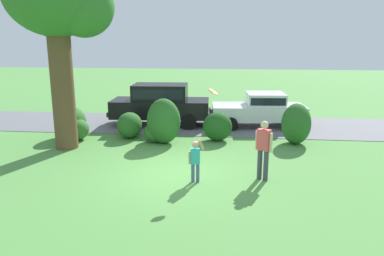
# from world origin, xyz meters

# --- Properties ---
(ground_plane) EXTENTS (80.00, 80.00, 0.00)m
(ground_plane) POSITION_xyz_m (0.00, 0.00, 0.00)
(ground_plane) COLOR #518E42
(driveway_strip) EXTENTS (28.00, 4.40, 0.02)m
(driveway_strip) POSITION_xyz_m (0.00, 6.68, 0.01)
(driveway_strip) COLOR slate
(driveway_strip) RESTS_ON ground
(oak_tree_large) EXTENTS (3.78, 3.66, 7.00)m
(oak_tree_large) POSITION_xyz_m (-4.42, 2.49, 5.20)
(oak_tree_large) COLOR brown
(oak_tree_large) RESTS_ON ground
(shrub_near_tree) EXTENTS (1.47, 1.49, 1.31)m
(shrub_near_tree) POSITION_xyz_m (-4.85, 3.69, 0.60)
(shrub_near_tree) COLOR #33702B
(shrub_near_tree) RESTS_ON ground
(shrub_centre_left) EXTENTS (1.02, 1.20, 1.05)m
(shrub_centre_left) POSITION_xyz_m (-2.55, 4.04, 0.52)
(shrub_centre_left) COLOR #286023
(shrub_centre_left) RESTS_ON ground
(shrub_centre) EXTENTS (1.47, 1.10, 1.76)m
(shrub_centre) POSITION_xyz_m (-1.07, 3.37, 0.79)
(shrub_centre) COLOR #286023
(shrub_centre) RESTS_ON ground
(shrub_centre_right) EXTENTS (1.16, 1.04, 1.15)m
(shrub_centre_right) POSITION_xyz_m (1.06, 3.97, 0.57)
(shrub_centre_right) COLOR #1E511C
(shrub_centre_right) RESTS_ON ground
(shrub_far_end) EXTENTS (1.12, 1.29, 1.58)m
(shrub_far_end) POSITION_xyz_m (4.08, 3.85, 0.79)
(shrub_far_end) COLOR #286023
(shrub_far_end) RESTS_ON ground
(parked_sedan) EXTENTS (4.53, 2.35, 1.56)m
(parked_sedan) POSITION_xyz_m (2.91, 6.71, 0.85)
(parked_sedan) COLOR white
(parked_sedan) RESTS_ON ground
(parked_suv) EXTENTS (4.78, 2.27, 1.92)m
(parked_suv) POSITION_xyz_m (-1.73, 6.52, 1.08)
(parked_suv) COLOR black
(parked_suv) RESTS_ON ground
(child_thrower) EXTENTS (0.45, 0.28, 1.29)m
(child_thrower) POSITION_xyz_m (0.63, -0.57, 0.72)
(child_thrower) COLOR #4C608C
(child_thrower) RESTS_ON ground
(frisbee) EXTENTS (0.27, 0.28, 0.20)m
(frisbee) POSITION_xyz_m (1.07, 0.02, 2.51)
(frisbee) COLOR orange
(adult_onlooker) EXTENTS (0.46, 0.38, 1.74)m
(adult_onlooker) POSITION_xyz_m (2.54, -0.19, 0.98)
(adult_onlooker) COLOR #3F3F4C
(adult_onlooker) RESTS_ON ground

